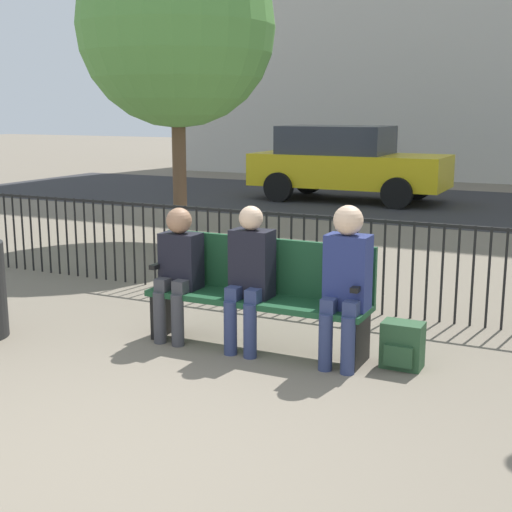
% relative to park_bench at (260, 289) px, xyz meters
% --- Properties ---
extents(ground_plane, '(80.00, 80.00, 0.00)m').
position_rel_park_bench_xyz_m(ground_plane, '(0.00, -2.21, -0.50)').
color(ground_plane, '#706656').
extents(park_bench, '(1.93, 0.45, 0.92)m').
position_rel_park_bench_xyz_m(park_bench, '(0.00, 0.00, 0.00)').
color(park_bench, '#194728').
rests_on(park_bench, ground).
extents(seated_person_0, '(0.34, 0.39, 1.16)m').
position_rel_park_bench_xyz_m(seated_person_0, '(-0.72, -0.13, 0.16)').
color(seated_person_0, '#3D3D42').
rests_on(seated_person_0, ground).
extents(seated_person_1, '(0.34, 0.39, 1.22)m').
position_rel_park_bench_xyz_m(seated_person_1, '(-0.04, -0.13, 0.18)').
color(seated_person_1, navy).
rests_on(seated_person_1, ground).
extents(seated_person_2, '(0.34, 0.39, 1.27)m').
position_rel_park_bench_xyz_m(seated_person_2, '(0.79, -0.13, 0.22)').
color(seated_person_2, navy).
rests_on(seated_person_2, ground).
extents(backpack, '(0.32, 0.24, 0.37)m').
position_rel_park_bench_xyz_m(backpack, '(1.22, 0.01, -0.32)').
color(backpack, '#284C2D').
rests_on(backpack, ground).
extents(fence_railing, '(9.01, 0.03, 0.95)m').
position_rel_park_bench_xyz_m(fence_railing, '(-0.02, 1.37, 0.06)').
color(fence_railing, black).
rests_on(fence_railing, ground).
extents(tree_0, '(2.87, 2.87, 4.58)m').
position_rel_park_bench_xyz_m(tree_0, '(-3.19, 3.88, 2.63)').
color(tree_0, brown).
rests_on(tree_0, ground).
extents(street_surface, '(24.00, 6.00, 0.01)m').
position_rel_park_bench_xyz_m(street_surface, '(0.00, 9.79, -0.50)').
color(street_surface, '#2B2B2D').
rests_on(street_surface, ground).
extents(parked_car_0, '(4.20, 1.94, 1.62)m').
position_rel_park_bench_xyz_m(parked_car_0, '(-2.55, 9.68, 0.34)').
color(parked_car_0, yellow).
rests_on(parked_car_0, ground).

